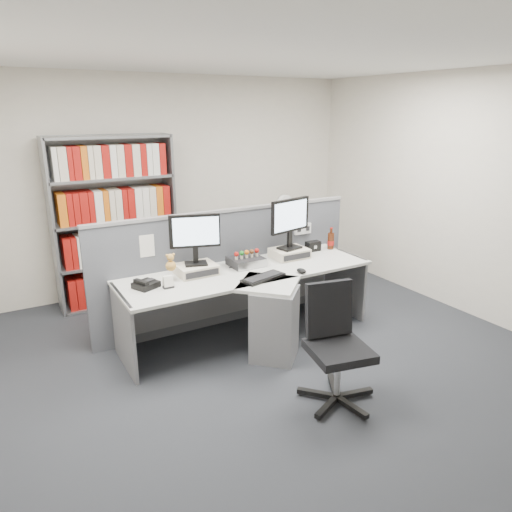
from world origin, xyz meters
TOP-DOWN VIEW (x-y plane):
  - ground at (0.00, 0.00)m, footprint 5.50×5.50m
  - room_shell at (0.00, 0.00)m, footprint 5.04×5.54m
  - partition at (0.00, 1.25)m, footprint 3.00×0.08m
  - desk at (0.00, 0.60)m, footprint 2.60×1.20m
  - monitor_riser_left at (-0.49, 0.98)m, footprint 0.38×0.31m
  - monitor_riser_right at (0.61, 0.98)m, footprint 0.38×0.31m
  - monitor_left at (-0.49, 0.98)m, footprint 0.48×0.21m
  - monitor_right at (0.61, 0.98)m, footprint 0.53×0.22m
  - desktop_pc at (0.06, 0.97)m, footprint 0.33×0.30m
  - figurines at (0.06, 0.95)m, footprint 0.29×0.05m
  - keyboard at (0.01, 0.53)m, footprint 0.48×0.28m
  - mouse at (0.43, 0.49)m, footprint 0.08×0.12m
  - desk_phone at (-1.04, 0.86)m, footprint 0.26×0.25m
  - desk_calendar at (-0.86, 0.76)m, footprint 0.10×0.07m
  - plush_toy at (-0.77, 0.92)m, footprint 0.10×0.10m
  - speaker at (0.99, 1.06)m, footprint 0.17×0.09m
  - cola_bottle at (1.21, 1.02)m, footprint 0.08×0.08m
  - shelving_unit at (-0.90, 2.44)m, footprint 1.41×0.40m
  - filing_cabinet at (1.20, 1.99)m, footprint 0.45×0.61m
  - desk_fan at (1.20, 1.99)m, footprint 0.30×0.18m
  - office_chair at (0.07, -0.50)m, footprint 0.63×0.62m

SIDE VIEW (x-z plane):
  - ground at x=0.00m, z-range 0.00..0.00m
  - filing_cabinet at x=1.20m, z-range 0.00..0.70m
  - desk at x=0.00m, z-range 0.10..0.82m
  - office_chair at x=0.07m, z-range 0.03..0.98m
  - partition at x=0.00m, z-range 0.01..1.29m
  - keyboard at x=0.01m, z-range 0.72..0.75m
  - mouse at x=0.43m, z-range 0.72..0.77m
  - desk_phone at x=-1.04m, z-range 0.71..0.80m
  - desktop_pc at x=0.06m, z-range 0.72..0.81m
  - desk_calendar at x=-0.86m, z-range 0.71..0.83m
  - monitor_riser_left at x=-0.49m, z-range 0.72..0.82m
  - monitor_riser_right at x=0.61m, z-range 0.72..0.82m
  - speaker at x=0.99m, z-range 0.72..0.83m
  - cola_bottle at x=1.21m, z-range 0.69..0.94m
  - figurines at x=0.06m, z-range 0.82..0.90m
  - plush_toy at x=-0.77m, z-range 0.81..0.98m
  - shelving_unit at x=-0.90m, z-range -0.02..1.98m
  - desk_fan at x=1.20m, z-range 0.76..1.27m
  - monitor_left at x=-0.49m, z-range 0.87..1.37m
  - monitor_right at x=0.61m, z-range 0.87..1.42m
  - room_shell at x=0.00m, z-range 0.43..3.15m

